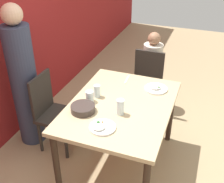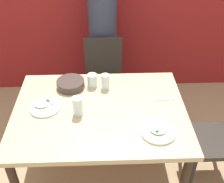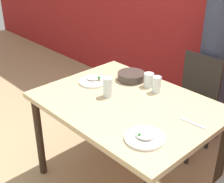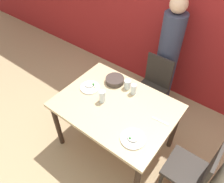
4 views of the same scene
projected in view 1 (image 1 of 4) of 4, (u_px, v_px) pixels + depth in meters
ground_plane at (120, 163)px, 3.10m from camera, size 10.00×10.00×0.00m
dining_table at (121, 112)px, 2.75m from camera, size 1.28×0.96×0.78m
chair_adult_spot at (52, 110)px, 3.13m from camera, size 0.40×0.40×0.90m
chair_child_spot at (146, 84)px, 3.64m from camera, size 0.40×0.40×0.90m
person_adult at (24, 83)px, 3.08m from camera, size 0.29×0.29×1.64m
person_child at (151, 73)px, 3.88m from camera, size 0.26×0.26×1.09m
bowl_curry at (83, 108)px, 2.59m from camera, size 0.23×0.23×0.06m
plate_rice_adult at (101, 127)px, 2.38m from camera, size 0.23×0.23×0.05m
plate_rice_child at (156, 88)px, 2.94m from camera, size 0.24×0.24×0.05m
glass_water_tall at (120, 107)px, 2.53m from camera, size 0.07×0.07×0.15m
glass_water_short at (90, 96)px, 2.72m from camera, size 0.08×0.08×0.11m
glass_water_center at (97, 91)px, 2.79m from camera, size 0.07×0.07×0.13m
fork_steel at (127, 79)px, 3.13m from camera, size 0.18×0.03×0.01m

